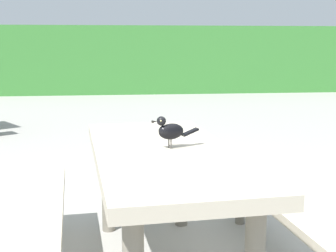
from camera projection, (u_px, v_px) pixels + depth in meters
name	position (u px, v px, depth m)	size (l,w,h in m)	color
hedge_wall	(136.00, 59.00, 12.92)	(28.00, 1.79, 1.77)	#387A33
picnic_table_foreground	(164.00, 181.00, 2.64)	(1.82, 1.86, 0.74)	#B2A893
bird_grackle	(169.00, 130.00, 2.61)	(0.28, 0.13, 0.18)	black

